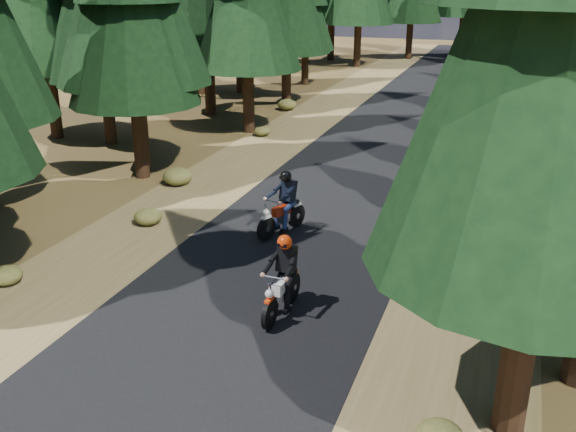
{
  "coord_description": "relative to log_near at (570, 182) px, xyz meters",
  "views": [
    {
      "loc": [
        5.17,
        -12.93,
        6.97
      ],
      "look_at": [
        0.0,
        1.5,
        1.1
      ],
      "focal_mm": 40.0,
      "sensor_mm": 36.0,
      "label": 1
    }
  ],
  "objects": [
    {
      "name": "rider_lead",
      "position": [
        -6.33,
        -11.62,
        0.44
      ],
      "size": [
        0.68,
        2.02,
        1.78
      ],
      "rotation": [
        0.0,
        0.0,
        3.1
      ],
      "color": "silver",
      "rests_on": "road"
    },
    {
      "name": "rider_follow",
      "position": [
        -7.91,
        -7.32,
        0.45
      ],
      "size": [
        1.26,
        2.12,
        1.81
      ],
      "rotation": [
        0.0,
        0.0,
        2.8
      ],
      "color": "maroon",
      "rests_on": "road"
    },
    {
      "name": "road",
      "position": [
        -7.24,
        -5.16,
        -0.15
      ],
      "size": [
        6.0,
        100.0,
        0.01
      ],
      "primitive_type": "cube",
      "color": "black",
      "rests_on": "ground"
    },
    {
      "name": "shoulder_l",
      "position": [
        -11.84,
        -5.16,
        -0.16
      ],
      "size": [
        3.2,
        100.0,
        0.01
      ],
      "primitive_type": "cube",
      "color": "brown",
      "rests_on": "ground"
    },
    {
      "name": "shoulder_r",
      "position": [
        -2.64,
        -5.16,
        -0.16
      ],
      "size": [
        3.2,
        100.0,
        0.01
      ],
      "primitive_type": "cube",
      "color": "brown",
      "rests_on": "ground"
    },
    {
      "name": "understory_shrubs",
      "position": [
        -5.65,
        -2.87,
        0.12
      ],
      "size": [
        14.14,
        31.68,
        0.67
      ],
      "color": "#474C1E",
      "rests_on": "ground"
    },
    {
      "name": "ground",
      "position": [
        -7.24,
        -10.16,
        -0.16
      ],
      "size": [
        120.0,
        120.0,
        0.0
      ],
      "primitive_type": "plane",
      "color": "#49331A",
      "rests_on": "ground"
    },
    {
      "name": "log_near",
      "position": [
        0.0,
        0.0,
        0.0
      ],
      "size": [
        5.47,
        2.04,
        0.32
      ],
      "primitive_type": "cylinder",
      "rotation": [
        0.0,
        1.57,
        0.31
      ],
      "color": "#4C4233",
      "rests_on": "ground"
    }
  ]
}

